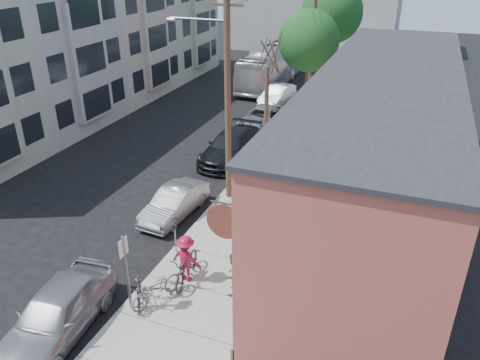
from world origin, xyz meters
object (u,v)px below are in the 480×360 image
(sign_post, at_px, (126,266))
(parking_meter_near, at_px, (175,234))
(patron_grey, at_px, (236,289))
(patron_green, at_px, (233,274))
(tree_leafy_far, at_px, (332,13))
(car_0, at_px, (57,312))
(parking_meter_far, at_px, (254,147))
(car_4, at_px, (277,95))
(car_2, at_px, (231,146))
(parked_bike_a, at_px, (139,292))
(utility_pole_near, at_px, (226,88))
(car_1, at_px, (175,203))
(car_3, at_px, (262,118))
(patio_chair_a, at_px, (251,304))
(tree_leafy_mid, at_px, (309,41))
(parked_bike_b, at_px, (156,288))
(cyclist, at_px, (186,258))
(bus, at_px, (272,66))
(patio_chair_b, at_px, (247,314))
(tree_bare, at_px, (266,116))

(sign_post, bearing_deg, parking_meter_near, 91.72)
(patron_grey, height_order, patron_green, patron_green)
(tree_leafy_far, distance_m, car_0, 31.30)
(parking_meter_far, relative_size, car_4, 0.28)
(parking_meter_near, relative_size, car_2, 0.23)
(parked_bike_a, distance_m, car_4, 23.10)
(utility_pole_near, relative_size, car_1, 2.51)
(patron_green, xyz_separation_m, car_3, (-4.44, 16.33, -0.30))
(patio_chair_a, bearing_deg, car_4, 119.18)
(tree_leafy_mid, bearing_deg, parked_bike_a, -90.82)
(parked_bike_a, relative_size, car_0, 0.32)
(sign_post, xyz_separation_m, car_3, (-1.55, 18.19, -1.17))
(parked_bike_b, distance_m, car_1, 5.81)
(utility_pole_near, distance_m, car_4, 15.86)
(parked_bike_a, distance_m, car_0, 2.55)
(cyclist, relative_size, car_2, 0.33)
(cyclist, bearing_deg, patron_grey, 166.52)
(car_4, distance_m, bus, 5.97)
(patio_chair_a, height_order, patio_chair_b, same)
(cyclist, relative_size, car_1, 0.45)
(patron_grey, relative_size, parked_bike_a, 1.01)
(bus, bearing_deg, car_1, -82.73)
(sign_post, relative_size, car_3, 0.59)
(tree_leafy_far, height_order, car_0, tree_leafy_far)
(car_3, height_order, car_4, car_4)
(parked_bike_a, height_order, car_1, car_1)
(cyclist, height_order, parked_bike_a, cyclist)
(parking_meter_far, relative_size, car_3, 0.26)
(parking_meter_near, height_order, tree_leafy_far, tree_leafy_far)
(tree_leafy_far, xyz_separation_m, car_3, (-2.00, -11.01, -5.43))
(parked_bike_b, bearing_deg, car_4, 117.85)
(utility_pole_near, bearing_deg, bus, 101.76)
(car_4, bearing_deg, cyclist, -77.75)
(patio_chair_b, bearing_deg, tree_leafy_far, 89.59)
(sign_post, xyz_separation_m, parking_meter_near, (-0.10, 3.33, -0.85))
(car_0, bearing_deg, patio_chair_a, 20.91)
(tree_bare, height_order, patio_chair_b, tree_bare)
(patio_chair_a, xyz_separation_m, bus, (-8.04, 27.71, 1.00))
(parking_meter_far, bearing_deg, car_2, 174.54)
(parking_meter_near, bearing_deg, tree_leafy_mid, 88.28)
(car_0, bearing_deg, tree_leafy_far, 80.61)
(patio_chair_b, height_order, car_0, car_0)
(parking_meter_near, bearing_deg, tree_bare, 86.65)
(tree_bare, bearing_deg, car_2, -176.61)
(tree_leafy_mid, relative_size, patron_grey, 4.69)
(parking_meter_near, height_order, patio_chair_b, parking_meter_near)
(sign_post, bearing_deg, patron_green, 32.73)
(parking_meter_near, distance_m, parked_bike_a, 3.05)
(utility_pole_near, relative_size, patron_grey, 6.63)
(car_4, bearing_deg, patio_chair_b, -71.50)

